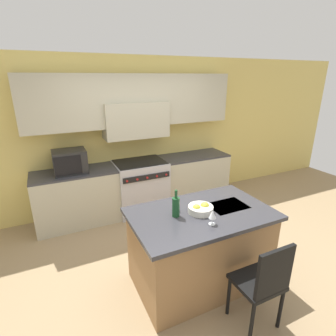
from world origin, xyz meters
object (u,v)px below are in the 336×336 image
microwave (70,161)px  island_chair (263,281)px  wine_glass_near (213,215)px  wine_glass_far (175,202)px  wine_bottle (176,206)px  fruit_bowl (201,209)px  range_stove (141,186)px

microwave → island_chair: microwave is taller
wine_glass_near → wine_glass_far: (-0.21, 0.41, 0.00)m
microwave → wine_bottle: bearing=-66.2°
wine_glass_far → fruit_bowl: bearing=-31.3°
island_chair → wine_bottle: size_ratio=3.19×
microwave → wine_glass_far: size_ratio=3.02×
wine_bottle → range_stove: bearing=81.9°
range_stove → wine_glass_far: (-0.23, -1.85, 0.57)m
wine_glass_near → wine_bottle: bearing=130.1°
microwave → range_stove: bearing=-0.9°
range_stove → wine_glass_far: bearing=-97.1°
microwave → wine_bottle: microwave is taller
microwave → fruit_bowl: (1.16, -2.01, -0.12)m
fruit_bowl → wine_glass_near: bearing=-96.6°
wine_glass_near → range_stove: bearing=89.5°
wine_bottle → wine_glass_far: bearing=66.3°
wine_bottle → wine_glass_far: size_ratio=1.85×
island_chair → range_stove: bearing=94.5°
wine_bottle → wine_glass_far: (0.05, 0.11, -0.00)m
island_chair → wine_glass_far: (-0.45, 0.94, 0.49)m
microwave → island_chair: size_ratio=0.51×
island_chair → wine_glass_near: size_ratio=5.90×
microwave → fruit_bowl: microwave is taller
island_chair → fruit_bowl: fruit_bowl is taller
island_chair → wine_bottle: wine_bottle is taller
wine_glass_near → wine_glass_far: 0.46m
fruit_bowl → wine_glass_far: bearing=148.7°
island_chair → microwave: bearing=115.9°
island_chair → fruit_bowl: 0.92m
wine_glass_far → island_chair: bearing=-64.6°
island_chair → fruit_bowl: (-0.21, 0.80, 0.42)m
wine_bottle → fruit_bowl: size_ratio=1.10×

